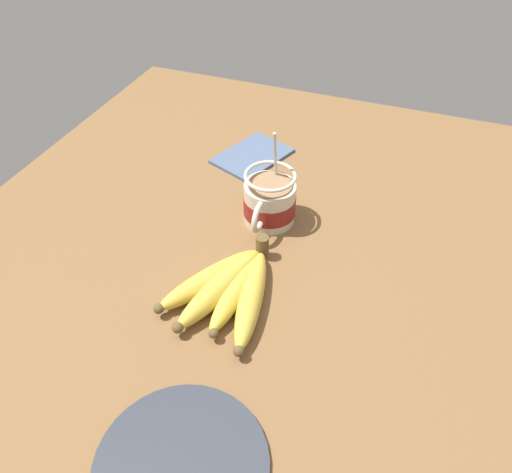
{
  "coord_description": "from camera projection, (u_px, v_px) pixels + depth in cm",
  "views": [
    {
      "loc": [
        57.87,
        18.95,
        58.0
      ],
      "look_at": [
        6.13,
        -0.44,
        7.9
      ],
      "focal_mm": 35.0,
      "sensor_mm": 36.0,
      "label": 1
    }
  ],
  "objects": [
    {
      "name": "table",
      "position": [
        271.0,
        240.0,
        0.83
      ],
      "size": [
        100.41,
        100.41,
        3.91
      ],
      "color": "brown",
      "rests_on": "ground"
    },
    {
      "name": "coffee_mug",
      "position": [
        269.0,
        202.0,
        0.81
      ],
      "size": [
        11.92,
        8.59,
        15.67
      ],
      "color": "beige",
      "rests_on": "table"
    },
    {
      "name": "napkin",
      "position": [
        252.0,
        156.0,
        0.97
      ],
      "size": [
        16.96,
        14.52,
        0.6
      ],
      "color": "slate",
      "rests_on": "table"
    },
    {
      "name": "small_plate",
      "position": [
        181.0,
        465.0,
        0.53
      ],
      "size": [
        18.97,
        18.97,
        0.6
      ],
      "color": "#333842",
      "rests_on": "table"
    },
    {
      "name": "banana_bunch",
      "position": [
        229.0,
        288.0,
        0.7
      ],
      "size": [
        20.19,
        15.73,
        4.0
      ],
      "color": "brown",
      "rests_on": "table"
    }
  ]
}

